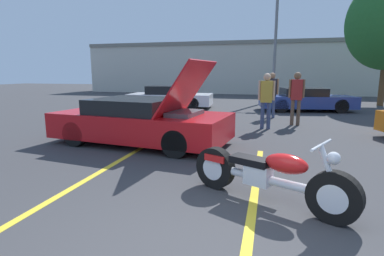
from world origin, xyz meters
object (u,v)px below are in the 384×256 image
at_px(spectator_near_motorcycle, 272,91).
at_px(parked_car_left_row, 170,97).
at_px(show_car_hood_open, 142,121).
at_px(parked_car_mid_row, 306,100).
at_px(light_pole, 277,43).
at_px(spectator_by_show_car, 266,96).
at_px(spectator_midground, 296,94).
at_px(motorcycle, 267,176).

bearing_deg(spectator_near_motorcycle, parked_car_left_row, 155.44).
relative_size(show_car_hood_open, parked_car_mid_row, 1.04).
bearing_deg(parked_car_mid_row, light_pole, 95.00).
bearing_deg(show_car_hood_open, parked_car_left_row, 110.90).
relative_size(spectator_near_motorcycle, spectator_by_show_car, 1.01).
height_order(parked_car_mid_row, spectator_midground, spectator_midground).
bearing_deg(show_car_hood_open, parked_car_mid_row, 66.92).
height_order(light_pole, motorcycle, light_pole).
bearing_deg(parked_car_mid_row, motorcycle, -108.74).
distance_m(parked_car_left_row, spectator_near_motorcycle, 5.60).
height_order(light_pole, spectator_by_show_car, light_pole).
height_order(light_pole, parked_car_left_row, light_pole).
bearing_deg(light_pole, spectator_midground, -86.22).
distance_m(spectator_near_motorcycle, spectator_midground, 1.80).
bearing_deg(parked_car_left_row, parked_car_mid_row, -1.68).
relative_size(light_pole, parked_car_mid_row, 1.46).
height_order(spectator_near_motorcycle, spectator_midground, spectator_midground).
height_order(light_pole, spectator_midground, light_pole).
xyz_separation_m(show_car_hood_open, spectator_by_show_car, (3.02, 2.91, 0.48)).
height_order(motorcycle, show_car_hood_open, show_car_hood_open).
xyz_separation_m(light_pole, spectator_midground, (0.62, -9.33, -2.56)).
relative_size(motorcycle, spectator_midground, 1.23).
distance_m(motorcycle, show_car_hood_open, 4.26).
relative_size(parked_car_left_row, spectator_midground, 2.41).
bearing_deg(motorcycle, parked_car_left_row, 141.00).
bearing_deg(spectator_midground, parked_car_left_row, 146.33).
xyz_separation_m(motorcycle, spectator_by_show_car, (-0.13, 5.77, 0.67)).
relative_size(motorcycle, parked_car_mid_row, 0.50).
bearing_deg(show_car_hood_open, motorcycle, -35.05).
xyz_separation_m(spectator_near_motorcycle, spectator_midground, (0.82, -1.60, 0.01)).
xyz_separation_m(parked_car_mid_row, spectator_near_motorcycle, (-1.59, -2.69, 0.55)).
height_order(parked_car_mid_row, spectator_by_show_car, spectator_by_show_car).
xyz_separation_m(spectator_near_motorcycle, spectator_by_show_car, (-0.16, -2.55, -0.01)).
xyz_separation_m(light_pole, show_car_hood_open, (-3.38, -13.18, -3.07)).
distance_m(light_pole, spectator_by_show_car, 10.60).
bearing_deg(spectator_midground, spectator_near_motorcycle, 116.98).
xyz_separation_m(parked_car_mid_row, spectator_midground, (-0.77, -4.29, 0.56)).
xyz_separation_m(motorcycle, parked_car_mid_row, (1.62, 11.01, 0.13)).
height_order(show_car_hood_open, spectator_by_show_car, show_car_hood_open).
bearing_deg(motorcycle, spectator_near_motorcycle, 115.44).
bearing_deg(spectator_midground, show_car_hood_open, -136.03).
bearing_deg(parked_car_left_row, spectator_by_show_car, -49.65).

